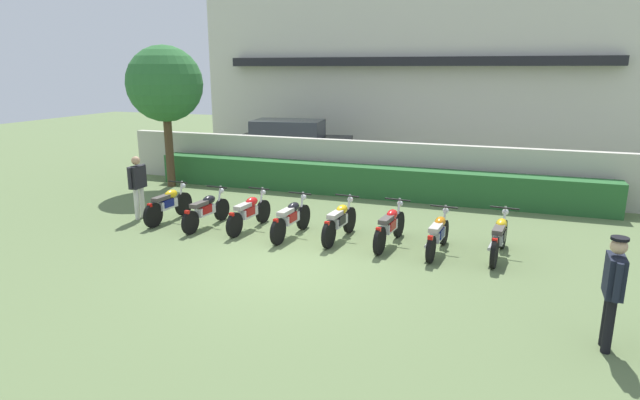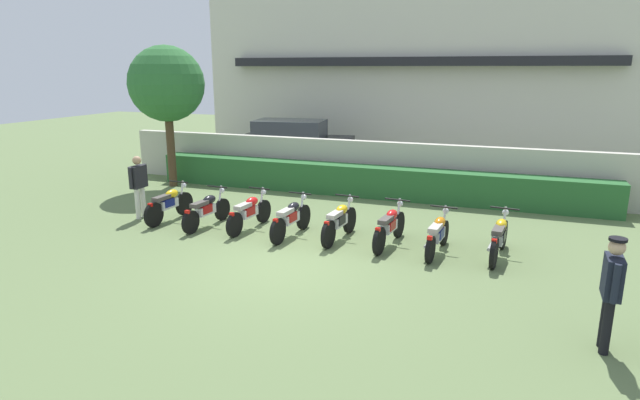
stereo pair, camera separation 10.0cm
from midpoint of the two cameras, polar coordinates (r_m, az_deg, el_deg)
name	(u,v)px [view 1 (the left image)]	position (r m, az deg, el deg)	size (l,w,h in m)	color
ground	(286,264)	(10.77, -4.00, -6.93)	(60.00, 60.00, 0.00)	#607547
building	(420,67)	(25.32, 10.77, 14.02)	(18.67, 6.50, 7.81)	beige
compound_wall	(371,166)	(16.85, 5.38, 3.66)	(17.74, 0.30, 1.63)	#BCB7A8
hedge_row	(365,181)	(16.25, 4.73, 2.07)	(14.19, 0.70, 0.95)	#28602D
parked_car	(292,144)	(20.86, -3.22, 6.08)	(4.71, 2.56, 1.89)	black
tree_near_inspector	(165,85)	(17.98, -16.72, 11.96)	(2.44, 2.44, 4.60)	#4C3823
motorcycle_in_row_0	(168,204)	(14.09, -16.40, -0.44)	(0.60, 1.84, 0.97)	black
motorcycle_in_row_1	(206,210)	(13.35, -12.51, -1.06)	(0.60, 1.87, 0.95)	black
motorcycle_in_row_2	(249,212)	(12.94, -7.96, -1.31)	(0.60, 1.90, 0.96)	black
motorcycle_in_row_3	(291,218)	(12.31, -3.42, -1.98)	(0.60, 1.91, 0.96)	black
motorcycle_in_row_4	(339,221)	(12.05, 1.90, -2.30)	(0.60, 1.87, 0.97)	black
motorcycle_in_row_5	(390,226)	(11.78, 7.36, -2.83)	(0.60, 1.95, 0.96)	black
motorcycle_in_row_6	(438,234)	(11.47, 12.49, -3.60)	(0.60, 1.82, 0.94)	black
motorcycle_in_row_7	(499,237)	(11.55, 18.73, -3.80)	(0.60, 1.96, 0.98)	black
inspector_person	(138,182)	(14.49, -19.45, 1.86)	(0.22, 0.67, 1.66)	silver
officer_0	(613,284)	(8.31, 29.03, -8.03)	(0.23, 0.67, 1.67)	black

